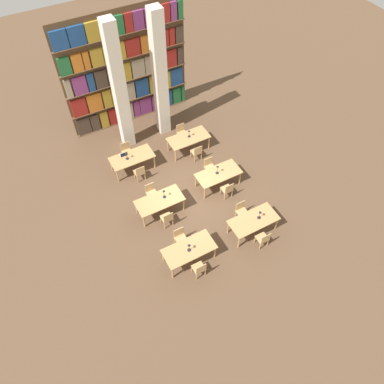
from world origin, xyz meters
TOP-DOWN VIEW (x-y plane):
  - ground_plane at (0.00, 0.00)m, footprint 40.00×40.00m
  - bookshelf_bank at (-0.00, 5.94)m, footprint 5.90×0.35m
  - pillar_left at (-0.93, 4.34)m, footprint 0.53×0.53m
  - pillar_center at (0.93, 4.34)m, footprint 0.53×0.53m
  - reading_table_0 at (-1.37, -2.55)m, footprint 1.90×0.91m
  - chair_0 at (-1.35, -3.30)m, footprint 0.42×0.40m
  - chair_1 at (-1.35, -1.81)m, footprint 0.42×0.40m
  - desk_lamp_0 at (-1.39, -2.60)m, footprint 0.14×0.14m
  - reading_table_1 at (1.38, -2.62)m, footprint 1.90×0.91m
  - chair_2 at (1.35, -3.36)m, footprint 0.42×0.40m
  - chair_3 at (1.35, -1.88)m, footprint 0.42×0.40m
  - desk_lamp_1 at (1.61, -2.64)m, footprint 0.14×0.14m
  - reading_table_2 at (-1.36, -0.06)m, footprint 1.90×0.91m
  - chair_4 at (-1.39, -0.80)m, footprint 0.42×0.40m
  - chair_5 at (-1.39, 0.68)m, footprint 0.42×0.40m
  - desk_lamp_2 at (-1.12, -0.01)m, footprint 0.14×0.14m
  - reading_table_3 at (1.43, 0.04)m, footprint 1.90×0.91m
  - chair_6 at (1.43, -0.70)m, footprint 0.42×0.40m
  - chair_7 at (1.43, 0.78)m, footprint 0.42×0.40m
  - desk_lamp_3 at (1.38, 0.07)m, footprint 0.14×0.14m
  - reading_table_4 at (-1.39, 2.66)m, footprint 1.90×0.91m
  - chair_8 at (-1.37, 1.92)m, footprint 0.42×0.40m
  - chair_9 at (-1.37, 3.40)m, footprint 0.42×0.40m
  - desk_lamp_4 at (-1.60, 2.65)m, footprint 0.14×0.14m
  - laptop at (-1.66, 2.92)m, footprint 0.32×0.22m
  - reading_table_5 at (1.36, 2.56)m, footprint 1.90×0.91m
  - chair_10 at (1.38, 1.81)m, footprint 0.42×0.40m
  - chair_11 at (1.38, 3.30)m, footprint 0.42×0.40m
  - desk_lamp_5 at (1.41, 2.60)m, footprint 0.14×0.14m

SIDE VIEW (x-z plane):
  - ground_plane at x=0.00m, z-range 0.00..0.00m
  - chair_0 at x=-1.35m, z-range 0.03..0.90m
  - chair_1 at x=-1.35m, z-range 0.03..0.90m
  - chair_2 at x=1.35m, z-range 0.03..0.90m
  - chair_3 at x=1.35m, z-range 0.03..0.90m
  - chair_4 at x=-1.39m, z-range 0.03..0.90m
  - chair_5 at x=-1.39m, z-range 0.03..0.90m
  - chair_6 at x=1.43m, z-range 0.03..0.90m
  - chair_7 at x=1.43m, z-range 0.03..0.90m
  - chair_8 at x=-1.37m, z-range 0.03..0.90m
  - chair_9 at x=-1.37m, z-range 0.03..0.90m
  - chair_10 at x=1.38m, z-range 0.03..0.90m
  - chair_11 at x=1.38m, z-range 0.03..0.90m
  - reading_table_0 at x=-1.37m, z-range 0.29..1.03m
  - reading_table_1 at x=1.38m, z-range 0.29..1.03m
  - reading_table_2 at x=-1.36m, z-range 0.29..1.03m
  - reading_table_3 at x=1.43m, z-range 0.29..1.03m
  - reading_table_4 at x=-1.39m, z-range 0.29..1.03m
  - reading_table_5 at x=1.36m, z-range 0.29..1.03m
  - laptop at x=-1.66m, z-range 0.67..0.89m
  - desk_lamp_5 at x=1.41m, z-range 0.80..1.19m
  - desk_lamp_0 at x=-1.39m, z-range 0.81..1.20m
  - desk_lamp_4 at x=-1.60m, z-range 0.81..1.20m
  - desk_lamp_1 at x=1.61m, z-range 0.81..1.22m
  - desk_lamp_2 at x=-1.12m, z-range 0.81..1.24m
  - desk_lamp_3 at x=1.38m, z-range 0.82..1.28m
  - bookshelf_bank at x=0.00m, z-range -0.13..5.37m
  - pillar_left at x=-0.93m, z-range 0.00..6.00m
  - pillar_center at x=0.93m, z-range 0.00..6.00m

